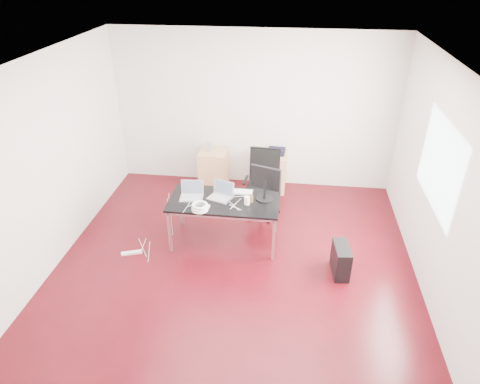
# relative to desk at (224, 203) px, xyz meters

# --- Properties ---
(room_shell) EXTENTS (5.00, 5.00, 5.00)m
(room_shell) POSITION_rel_desk_xyz_m (0.26, -0.49, 0.73)
(room_shell) COLOR #3C060D
(room_shell) RESTS_ON ground
(desk) EXTENTS (1.60, 0.80, 0.73)m
(desk) POSITION_rel_desk_xyz_m (0.00, 0.00, 0.00)
(desk) COLOR black
(desk) RESTS_ON ground
(office_chair) EXTENTS (0.52, 0.54, 1.08)m
(office_chair) POSITION_rel_desk_xyz_m (0.49, 0.93, -0.07)
(office_chair) COLOR black
(office_chair) RESTS_ON ground
(filing_cabinet_left) EXTENTS (0.50, 0.50, 0.70)m
(filing_cabinet_left) POSITION_rel_desk_xyz_m (-0.48, 1.74, -0.33)
(filing_cabinet_left) COLOR tan
(filing_cabinet_left) RESTS_ON ground
(filing_cabinet_right) EXTENTS (0.50, 0.50, 0.70)m
(filing_cabinet_right) POSITION_rel_desk_xyz_m (0.60, 1.74, -0.33)
(filing_cabinet_right) COLOR tan
(filing_cabinet_right) RESTS_ON ground
(pc_tower) EXTENTS (0.25, 0.47, 0.44)m
(pc_tower) POSITION_rel_desk_xyz_m (1.68, -0.52, -0.46)
(pc_tower) COLOR black
(pc_tower) RESTS_ON ground
(wastebasket) EXTENTS (0.28, 0.28, 0.28)m
(wastebasket) POSITION_rel_desk_xyz_m (0.50, 1.64, -0.54)
(wastebasket) COLOR black
(wastebasket) RESTS_ON ground
(power_strip) EXTENTS (0.30, 0.16, 0.04)m
(power_strip) POSITION_rel_desk_xyz_m (-1.31, -0.48, -0.66)
(power_strip) COLOR white
(power_strip) RESTS_ON ground
(laptop_left) EXTENTS (0.35, 0.28, 0.23)m
(laptop_left) POSITION_rel_desk_xyz_m (-0.49, 0.03, 0.11)
(laptop_left) COLOR silver
(laptop_left) RESTS_ON desk
(laptop_right) EXTENTS (0.40, 0.35, 0.23)m
(laptop_right) POSITION_rel_desk_xyz_m (-0.05, 0.07, 0.11)
(laptop_right) COLOR silver
(laptop_right) RESTS_ON desk
(monitor) EXTENTS (0.44, 0.26, 0.51)m
(monitor) POSITION_rel_desk_xyz_m (0.58, 0.12, 0.34)
(monitor) COLOR black
(monitor) RESTS_ON desk
(keyboard) EXTENTS (0.44, 0.14, 0.02)m
(keyboard) POSITION_rel_desk_xyz_m (0.16, 0.26, 0.06)
(keyboard) COLOR white
(keyboard) RESTS_ON desk
(cup_white) EXTENTS (0.08, 0.08, 0.12)m
(cup_white) POSITION_rel_desk_xyz_m (0.34, -0.07, 0.11)
(cup_white) COLOR white
(cup_white) RESTS_ON desk
(cup_brown) EXTENTS (0.10, 0.10, 0.10)m
(cup_brown) POSITION_rel_desk_xyz_m (0.38, 0.01, 0.10)
(cup_brown) COLOR brown
(cup_brown) RESTS_ON desk
(cable_coil) EXTENTS (0.24, 0.24, 0.11)m
(cable_coil) POSITION_rel_desk_xyz_m (-0.29, -0.32, 0.11)
(cable_coil) COLOR white
(cable_coil) RESTS_ON desk
(power_adapter) EXTENTS (0.07, 0.07, 0.03)m
(power_adapter) POSITION_rel_desk_xyz_m (-0.21, -0.22, 0.07)
(power_adapter) COLOR white
(power_adapter) RESTS_ON desk
(speaker) EXTENTS (0.11, 0.10, 0.18)m
(speaker) POSITION_rel_desk_xyz_m (-0.56, 1.74, 0.11)
(speaker) COLOR #9E9E9E
(speaker) RESTS_ON filing_cabinet_left
(navy_garment) EXTENTS (0.32, 0.26, 0.09)m
(navy_garment) POSITION_rel_desk_xyz_m (0.66, 1.79, 0.07)
(navy_garment) COLOR black
(navy_garment) RESTS_ON filing_cabinet_right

